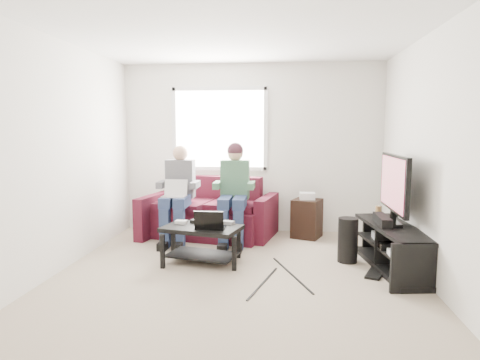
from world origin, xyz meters
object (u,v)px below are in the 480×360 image
object	(u,v)px
subwoofer	(348,240)
end_table	(307,217)
coffee_table	(202,236)
tv	(394,185)
tv_stand	(394,250)
sofa	(210,215)

from	to	relation	value
subwoofer	end_table	bearing A→B (deg)	110.57
end_table	coffee_table	bearing A→B (deg)	-134.10
coffee_table	tv	size ratio (longest dim) A/B	0.91
coffee_table	tv_stand	size ratio (longest dim) A/B	0.64
end_table	subwoofer	bearing A→B (deg)	-69.43
coffee_table	tv	xyz separation A→B (m)	(2.23, 0.09, 0.63)
sofa	tv	distance (m)	2.72
tv_stand	end_table	bearing A→B (deg)	123.93
tv_stand	end_table	world-z (taller)	end_table
coffee_table	subwoofer	xyz separation A→B (m)	(1.74, 0.21, -0.06)
sofa	end_table	bearing A→B (deg)	2.31
end_table	tv_stand	bearing A→B (deg)	-56.07
sofa	subwoofer	bearing A→B (deg)	-30.11
coffee_table	subwoofer	distance (m)	1.76
coffee_table	tv	distance (m)	2.32
tv_stand	subwoofer	size ratio (longest dim) A/B	2.90
tv	end_table	bearing A→B (deg)	125.91
sofa	subwoofer	distance (m)	2.16
sofa	tv_stand	xyz separation A→B (m)	(2.36, -1.30, -0.10)
tv_stand	tv	distance (m)	0.74
sofa	coffee_table	distance (m)	1.31
sofa	subwoofer	size ratio (longest dim) A/B	3.79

